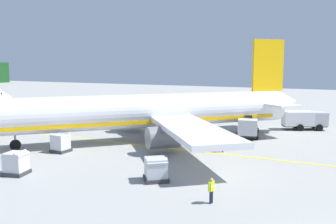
{
  "coord_description": "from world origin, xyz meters",
  "views": [
    {
      "loc": [
        -18.05,
        0.47,
        8.83
      ],
      "look_at": [
        19.08,
        18.78,
        3.42
      ],
      "focal_mm": 39.47,
      "sensor_mm": 36.0,
      "label": 1
    }
  ],
  "objects_px": {
    "service_truck_baggage": "(305,119)",
    "crew_loader_left": "(211,188)",
    "cargo_container_near": "(156,169)",
    "cargo_container_far": "(16,163)",
    "airliner_foreground": "(148,112)",
    "service_truck_fuel": "(248,128)",
    "crew_marshaller": "(223,142)",
    "cargo_container_mid": "(61,143)"
  },
  "relations": [
    {
      "from": "crew_loader_left",
      "to": "cargo_container_mid",
      "type": "bearing_deg",
      "value": 70.68
    },
    {
      "from": "service_truck_baggage",
      "to": "cargo_container_mid",
      "type": "height_order",
      "value": "service_truck_baggage"
    },
    {
      "from": "cargo_container_near",
      "to": "crew_marshaller",
      "type": "distance_m",
      "value": 11.24
    },
    {
      "from": "crew_marshaller",
      "to": "service_truck_fuel",
      "type": "bearing_deg",
      "value": -3.12
    },
    {
      "from": "service_truck_baggage",
      "to": "cargo_container_near",
      "type": "bearing_deg",
      "value": 164.98
    },
    {
      "from": "service_truck_fuel",
      "to": "crew_marshaller",
      "type": "relative_size",
      "value": 4.06
    },
    {
      "from": "cargo_container_far",
      "to": "cargo_container_mid",
      "type": "bearing_deg",
      "value": 16.3
    },
    {
      "from": "cargo_container_near",
      "to": "crew_loader_left",
      "type": "height_order",
      "value": "cargo_container_near"
    },
    {
      "from": "airliner_foreground",
      "to": "service_truck_baggage",
      "type": "xyz_separation_m",
      "value": [
        15.71,
        -15.36,
        -1.96
      ]
    },
    {
      "from": "crew_loader_left",
      "to": "cargo_container_near",
      "type": "bearing_deg",
      "value": 64.99
    },
    {
      "from": "airliner_foreground",
      "to": "service_truck_fuel",
      "type": "xyz_separation_m",
      "value": [
        6.84,
        -9.9,
        -2.23
      ]
    },
    {
      "from": "airliner_foreground",
      "to": "crew_loader_left",
      "type": "xyz_separation_m",
      "value": [
        -15.11,
        -13.07,
        -2.41
      ]
    },
    {
      "from": "airliner_foreground",
      "to": "cargo_container_mid",
      "type": "distance_m",
      "value": 10.44
    },
    {
      "from": "crew_loader_left",
      "to": "service_truck_fuel",
      "type": "bearing_deg",
      "value": 8.22
    },
    {
      "from": "airliner_foreground",
      "to": "cargo_container_far",
      "type": "relative_size",
      "value": 15.69
    },
    {
      "from": "airliner_foreground",
      "to": "cargo_container_near",
      "type": "bearing_deg",
      "value": -148.46
    },
    {
      "from": "service_truck_baggage",
      "to": "crew_loader_left",
      "type": "bearing_deg",
      "value": 175.75
    },
    {
      "from": "crew_marshaller",
      "to": "cargo_container_near",
      "type": "bearing_deg",
      "value": 171.35
    },
    {
      "from": "service_truck_baggage",
      "to": "cargo_container_far",
      "type": "height_order",
      "value": "service_truck_baggage"
    },
    {
      "from": "service_truck_fuel",
      "to": "service_truck_baggage",
      "type": "height_order",
      "value": "service_truck_fuel"
    },
    {
      "from": "service_truck_fuel",
      "to": "crew_marshaller",
      "type": "xyz_separation_m",
      "value": [
        -8.35,
        0.46,
        -0.12
      ]
    },
    {
      "from": "crew_marshaller",
      "to": "crew_loader_left",
      "type": "height_order",
      "value": "crew_marshaller"
    },
    {
      "from": "airliner_foreground",
      "to": "service_truck_baggage",
      "type": "bearing_deg",
      "value": -44.36
    },
    {
      "from": "service_truck_baggage",
      "to": "crew_loader_left",
      "type": "height_order",
      "value": "service_truck_baggage"
    },
    {
      "from": "service_truck_baggage",
      "to": "crew_loader_left",
      "type": "relative_size",
      "value": 3.65
    },
    {
      "from": "airliner_foreground",
      "to": "cargo_container_near",
      "type": "distance_m",
      "value": 15.03
    },
    {
      "from": "cargo_container_mid",
      "to": "crew_marshaller",
      "type": "distance_m",
      "value": 16.33
    },
    {
      "from": "cargo_container_mid",
      "to": "cargo_container_far",
      "type": "xyz_separation_m",
      "value": [
        -7.5,
        -2.19,
        0.0
      ]
    },
    {
      "from": "service_truck_baggage",
      "to": "crew_marshaller",
      "type": "height_order",
      "value": "service_truck_baggage"
    },
    {
      "from": "cargo_container_near",
      "to": "crew_marshaller",
      "type": "height_order",
      "value": "cargo_container_near"
    },
    {
      "from": "cargo_container_far",
      "to": "crew_loader_left",
      "type": "bearing_deg",
      "value": -86.16
    },
    {
      "from": "service_truck_fuel",
      "to": "service_truck_baggage",
      "type": "distance_m",
      "value": 10.42
    },
    {
      "from": "cargo_container_far",
      "to": "crew_marshaller",
      "type": "bearing_deg",
      "value": -40.37
    },
    {
      "from": "cargo_container_near",
      "to": "cargo_container_far",
      "type": "bearing_deg",
      "value": 108.27
    },
    {
      "from": "cargo_container_far",
      "to": "crew_marshaller",
      "type": "height_order",
      "value": "cargo_container_far"
    },
    {
      "from": "cargo_container_near",
      "to": "cargo_container_mid",
      "type": "relative_size",
      "value": 1.28
    },
    {
      "from": "service_truck_fuel",
      "to": "cargo_container_far",
      "type": "xyz_separation_m",
      "value": [
        -23.03,
        12.93,
        -0.25
      ]
    },
    {
      "from": "cargo_container_near",
      "to": "crew_loader_left",
      "type": "relative_size",
      "value": 1.49
    },
    {
      "from": "crew_marshaller",
      "to": "crew_loader_left",
      "type": "xyz_separation_m",
      "value": [
        -13.59,
        -3.63,
        -0.06
      ]
    },
    {
      "from": "cargo_container_mid",
      "to": "airliner_foreground",
      "type": "bearing_deg",
      "value": -31.01
    },
    {
      "from": "airliner_foreground",
      "to": "crew_marshaller",
      "type": "height_order",
      "value": "airliner_foreground"
    },
    {
      "from": "cargo_container_near",
      "to": "crew_marshaller",
      "type": "relative_size",
      "value": 1.41
    }
  ]
}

